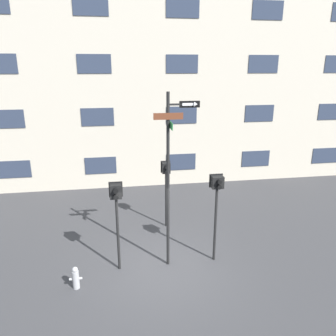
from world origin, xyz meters
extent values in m
plane|color=#38383A|center=(0.00, 0.00, 0.00)|extent=(60.00, 60.00, 0.00)
cube|color=beige|center=(0.00, 7.58, 5.93)|extent=(24.00, 0.60, 11.86)
cube|color=#2D384C|center=(-6.00, 7.26, 1.19)|extent=(1.51, 0.03, 0.83)
cube|color=#2D384C|center=(-2.00, 7.26, 1.19)|extent=(1.51, 0.03, 0.83)
cube|color=#2D384C|center=(2.00, 7.26, 1.19)|extent=(1.51, 0.03, 0.83)
cube|color=#2D384C|center=(6.00, 7.26, 1.19)|extent=(1.51, 0.03, 0.83)
cube|color=#2D384C|center=(10.00, 7.26, 1.19)|extent=(1.51, 0.03, 0.83)
cube|color=#2D384C|center=(-6.00, 7.26, 3.56)|extent=(1.51, 0.03, 0.83)
cube|color=#2D384C|center=(-2.00, 7.26, 3.56)|extent=(1.51, 0.03, 0.83)
cube|color=#2D384C|center=(2.00, 7.26, 3.56)|extent=(1.51, 0.03, 0.83)
cube|color=#2D384C|center=(6.00, 7.26, 3.56)|extent=(1.51, 0.03, 0.83)
cube|color=#2D384C|center=(10.00, 7.26, 3.56)|extent=(1.51, 0.03, 0.83)
cube|color=#2D384C|center=(-2.00, 7.26, 5.93)|extent=(1.51, 0.03, 0.83)
cube|color=#2D384C|center=(2.00, 7.26, 5.93)|extent=(1.51, 0.03, 0.83)
cube|color=#2D384C|center=(6.00, 7.26, 5.93)|extent=(1.51, 0.03, 0.83)
cube|color=#2D384C|center=(-2.00, 7.26, 8.30)|extent=(1.51, 0.03, 0.83)
cube|color=#2D384C|center=(2.00, 7.26, 8.30)|extent=(1.51, 0.03, 0.83)
cube|color=#2D384C|center=(6.00, 7.26, 8.30)|extent=(1.51, 0.03, 0.83)
cylinder|color=black|center=(0.23, 0.28, 2.60)|extent=(0.09, 0.09, 5.19)
cube|color=black|center=(0.52, 0.28, 4.85)|extent=(0.58, 0.05, 0.05)
cube|color=brown|center=(0.23, 0.22, 4.55)|extent=(0.80, 0.02, 0.18)
cube|color=#196B2D|center=(0.29, 0.28, 4.32)|extent=(0.02, 0.74, 0.19)
cube|color=black|center=(0.81, 0.27, 4.85)|extent=(0.56, 0.02, 0.18)
cube|color=white|center=(0.77, 0.25, 4.85)|extent=(0.32, 0.01, 0.07)
cone|color=white|center=(0.97, 0.25, 4.85)|extent=(0.10, 0.14, 0.14)
cylinder|color=black|center=(-1.25, 0.27, 1.15)|extent=(0.08, 0.08, 2.29)
cube|color=black|center=(-1.25, 0.27, 2.49)|extent=(0.33, 0.26, 0.40)
cube|color=black|center=(-1.25, 0.41, 2.49)|extent=(0.39, 0.02, 0.46)
cylinder|color=black|center=(-1.25, 0.08, 2.58)|extent=(0.14, 0.12, 0.14)
cylinder|color=black|center=(-1.25, 0.08, 2.40)|extent=(0.14, 0.12, 0.14)
cylinder|color=orange|center=(-1.25, 0.13, 2.58)|extent=(0.11, 0.01, 0.11)
cylinder|color=black|center=(1.69, 0.30, 1.21)|extent=(0.08, 0.08, 2.41)
cube|color=black|center=(1.69, 0.30, 2.59)|extent=(0.35, 0.26, 0.36)
cube|color=black|center=(1.69, 0.44, 2.59)|extent=(0.41, 0.02, 0.42)
cylinder|color=black|center=(1.69, 0.11, 2.67)|extent=(0.12, 0.12, 0.12)
cylinder|color=black|center=(1.69, 0.11, 2.51)|extent=(0.12, 0.12, 0.12)
cylinder|color=#EA4C14|center=(1.69, 0.16, 2.67)|extent=(0.10, 0.01, 0.10)
cylinder|color=black|center=(0.55, 2.78, 1.06)|extent=(0.08, 0.08, 2.13)
cube|color=black|center=(0.55, 2.78, 2.32)|extent=(0.29, 0.26, 0.39)
cube|color=black|center=(0.55, 2.92, 2.32)|extent=(0.35, 0.02, 0.45)
cylinder|color=black|center=(0.55, 2.59, 2.41)|extent=(0.14, 0.12, 0.14)
cylinder|color=black|center=(0.55, 2.59, 2.23)|extent=(0.14, 0.12, 0.14)
cylinder|color=silver|center=(0.55, 2.65, 2.41)|extent=(0.11, 0.01, 0.11)
cylinder|color=#A5A5A8|center=(-2.43, -0.46, 0.26)|extent=(0.19, 0.19, 0.52)
sphere|color=#A5A5A8|center=(-2.43, -0.46, 0.57)|extent=(0.16, 0.16, 0.16)
cylinder|color=#A5A5A8|center=(-2.57, -0.46, 0.29)|extent=(0.08, 0.06, 0.06)
cylinder|color=#A5A5A8|center=(-2.30, -0.46, 0.29)|extent=(0.08, 0.06, 0.06)
camera|label=1|loc=(-1.14, -8.36, 5.82)|focal=35.00mm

